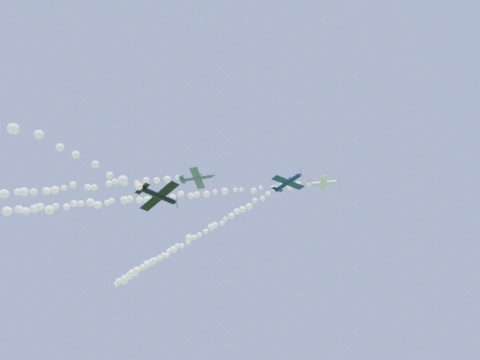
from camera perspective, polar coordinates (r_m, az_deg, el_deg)
The scene contains 7 objects.
plane_white at distance 96.49m, azimuth 11.76°, elevation -0.44°, with size 7.35×7.78×2.20m.
smoke_trail_white at distance 102.33m, azimuth -12.45°, elevation -2.55°, with size 75.18×29.54×3.11m, color white, non-canonical shape.
plane_navy at distance 84.67m, azimuth 6.87°, elevation -0.32°, with size 8.03×8.50×2.18m.
smoke_trail_navy at distance 114.76m, azimuth -8.79°, elevation -9.35°, with size 76.06×31.32×3.14m, color white, non-canonical shape.
plane_grey at distance 77.67m, azimuth -6.10°, elevation 0.32°, with size 7.07×7.50×1.96m.
smoke_trail_grey at distance 92.47m, azimuth -28.90°, elevation -1.52°, with size 64.33×27.52×3.22m, color white, non-canonical shape.
plane_black at distance 67.36m, azimuth -11.45°, elevation -2.22°, with size 8.32×8.02×2.45m.
Camera 1 is at (36.99, -63.64, 2.00)m, focal length 30.00 mm.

